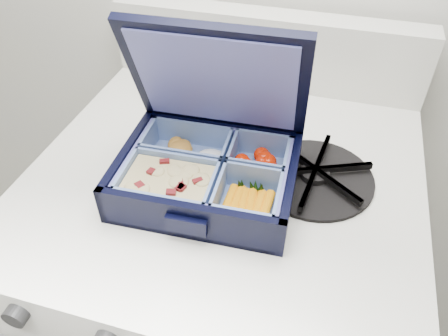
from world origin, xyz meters
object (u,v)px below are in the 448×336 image
(bento_box, at_px, (207,174))
(stove, at_px, (227,314))
(fork, at_px, (244,139))
(burner_grate, at_px, (315,173))

(bento_box, bearing_deg, stove, 75.34)
(fork, bearing_deg, stove, -50.47)
(stove, xyz_separation_m, burner_grate, (0.13, 0.00, 0.46))
(bento_box, height_order, fork, bento_box)
(stove, bearing_deg, bento_box, -102.20)
(burner_grate, bearing_deg, stove, -178.49)
(bento_box, distance_m, fork, 0.13)
(stove, xyz_separation_m, bento_box, (-0.01, -0.06, 0.47))
(bento_box, relative_size, fork, 1.27)
(stove, height_order, burner_grate, burner_grate)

